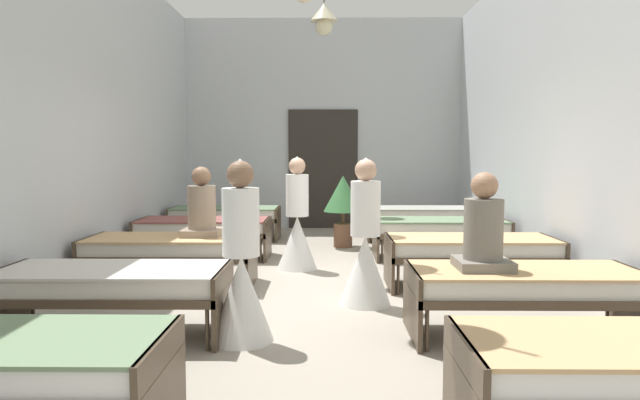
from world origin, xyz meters
name	(u,v)px	position (x,y,z in m)	size (l,w,h in m)	color
ground_plane	(320,291)	(0.00, 0.00, -0.05)	(6.14, 10.78, 0.10)	#9E9384
room_shell	(321,109)	(0.00, 1.19, 2.12)	(5.94, 10.38, 4.21)	silver
bed_left_row_1	(112,284)	(-1.72, -1.76, 0.44)	(1.90, 0.84, 0.57)	#473828
bed_right_row_1	(525,285)	(1.72, -1.76, 0.44)	(1.90, 0.84, 0.57)	#473828
bed_left_row_2	(170,248)	(-1.72, 0.00, 0.44)	(1.90, 0.84, 0.57)	#473828
bed_right_row_2	(471,249)	(1.72, 0.00, 0.44)	(1.90, 0.84, 0.57)	#473828
bed_left_row_3	(204,228)	(-1.72, 1.76, 0.44)	(1.90, 0.84, 0.57)	#473828
bed_right_row_3	(440,228)	(1.72, 1.76, 0.44)	(1.90, 0.84, 0.57)	#473828
bed_left_row_4	(225,215)	(-1.72, 3.51, 0.44)	(1.90, 0.84, 0.57)	#473828
bed_right_row_4	(420,215)	(1.72, 3.51, 0.44)	(1.90, 0.84, 0.57)	#473828
nurse_near_aisle	(297,229)	(-0.31, 1.01, 0.53)	(0.52, 0.52, 1.49)	white
nurse_mid_aisle	(365,253)	(0.46, -0.75, 0.53)	(0.52, 0.52, 1.49)	white
nurse_far_aisle	(241,277)	(-0.62, -1.87, 0.53)	(0.52, 0.52, 1.49)	white
patient_seated_primary	(202,210)	(-1.37, 0.09, 0.87)	(0.44, 0.44, 0.80)	gray
patient_seated_secondary	(483,233)	(1.37, -1.74, 0.87)	(0.44, 0.44, 0.80)	slate
potted_plant	(343,199)	(0.34, 2.73, 0.78)	(0.63, 0.63, 1.17)	brown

